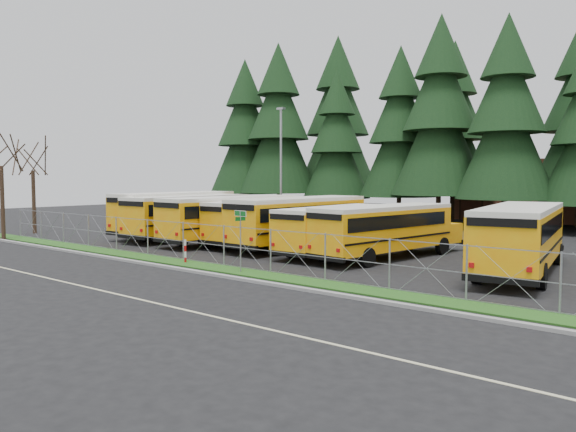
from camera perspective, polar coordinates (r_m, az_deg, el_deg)
The scene contains 26 objects.
ground at distance 27.31m, azimuth -3.53°, elevation -5.09°, with size 120.00×120.00×0.00m, color black.
curb at distance 25.16m, azimuth -8.39°, elevation -5.77°, with size 50.00×0.25×0.12m, color gray.
grass_verge at distance 26.11m, azimuth -6.10°, elevation -5.46°, with size 50.00×1.40×0.06m, color #1D4714.
road_lane_line at distance 22.25m, azimuth -17.89°, elevation -7.35°, with size 50.00×0.12×0.01m, color beige.
chainlink_fence at distance 26.45m, azimuth -5.02°, elevation -3.20°, with size 44.00×0.10×2.00m, color #95979E, non-canonical shape.
bus_0 at distance 41.99m, azimuth -10.93°, elevation 0.21°, with size 2.86×12.11×3.17m, color #FF9308, non-canonical shape.
bus_1 at distance 39.71m, azimuth -9.62°, elevation -0.10°, with size 2.71×11.50×3.01m, color #FF9308, non-canonical shape.
bus_2 at distance 36.74m, azimuth -5.46°, elevation -0.37°, with size 2.73×11.58×3.04m, color #FF9308, non-canonical shape.
bus_3 at distance 35.81m, azimuth -1.82°, elevation -0.64°, with size 2.54×10.77×2.82m, color #FF9308, non-canonical shape.
bus_4 at distance 33.96m, azimuth 1.56°, elevation -0.69°, with size 2.77×11.72×3.07m, color #FF9308, non-canonical shape.
bus_5 at distance 31.48m, azimuth 5.09°, elevation -1.45°, with size 2.39×10.13×2.66m, color #FF9308, non-canonical shape.
bus_6 at distance 29.99m, azimuth 10.13°, elevation -1.62°, with size 2.53×10.73×2.81m, color #FF9308, non-canonical shape.
bus_east at distance 26.92m, azimuth 22.62°, elevation -2.25°, with size 2.74×11.60×3.04m, color #FF9308, non-canonical shape.
street_sign at distance 25.10m, azimuth -4.85°, elevation -1.22°, with size 0.83×0.55×2.81m.
striped_bollard at distance 28.43m, azimuth -10.39°, elevation -3.56°, with size 0.11×0.11×1.20m, color #B20C0C.
light_standard at distance 47.78m, azimuth -0.71°, elevation 5.43°, with size 0.70×0.35×10.14m.
conifer_0 at distance 61.40m, azimuth -4.36°, elevation 7.87°, with size 7.66×7.66×16.94m, color black, non-canonical shape.
conifer_1 at distance 58.76m, azimuth -0.98°, elevation 8.62°, with size 8.18×8.18×18.08m, color black, non-canonical shape.
conifer_2 at distance 56.28m, azimuth 4.97°, elevation 7.15°, with size 6.71×6.71×14.83m, color black, non-canonical shape.
conifer_3 at distance 54.30m, azimuth 11.29°, elevation 8.12°, with size 7.49×7.49×16.56m, color black, non-canonical shape.
conifer_4 at distance 51.40m, azimuth 15.17°, elevation 9.34°, with size 8.33×8.33×18.43m, color black, non-canonical shape.
conifer_5 at distance 48.38m, azimuth 21.30°, elevation 8.83°, with size 7.79×7.79×17.22m, color black, non-canonical shape.
conifer_10 at distance 62.05m, azimuth 5.06°, elevation 9.04°, with size 8.84×8.84×19.54m, color black, non-canonical shape.
conifer_11 at distance 57.35m, azimuth 16.47°, elevation 8.24°, with size 7.88×7.88×17.42m, color black, non-canonical shape.
bare_tree_0 at distance 43.16m, azimuth -27.06°, elevation 2.64°, with size 5.06×5.06×7.23m, color black, non-canonical shape.
bare_tree_1 at distance 46.86m, azimuth -24.45°, elevation 2.56°, with size 4.79×4.79×6.84m, color black, non-canonical shape.
Camera 1 is at (18.46, -19.66, 4.31)m, focal length 35.00 mm.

